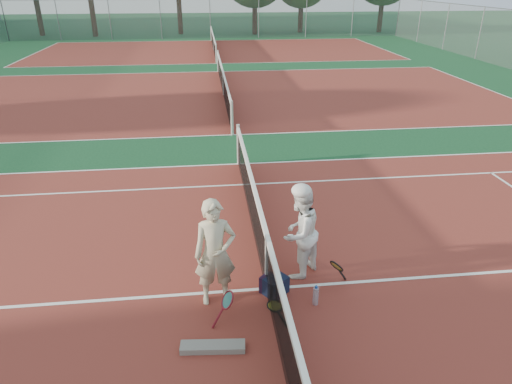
% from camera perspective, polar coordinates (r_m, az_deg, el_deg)
% --- Properties ---
extents(ground, '(130.00, 130.00, 0.00)m').
position_cam_1_polar(ground, '(7.52, 1.30, -12.01)').
color(ground, '#103D20').
rests_on(ground, ground).
extents(court_main, '(23.77, 10.97, 0.01)m').
position_cam_1_polar(court_main, '(7.51, 1.30, -11.99)').
color(court_main, maroon).
rests_on(court_main, ground).
extents(court_far_a, '(23.77, 10.97, 0.01)m').
position_cam_1_polar(court_far_a, '(19.97, -4.07, 11.98)').
color(court_far_a, maroon).
rests_on(court_far_a, ground).
extents(court_far_b, '(23.77, 10.97, 0.01)m').
position_cam_1_polar(court_far_b, '(33.25, -5.31, 17.23)').
color(court_far_b, maroon).
rests_on(court_far_b, ground).
extents(net_main, '(0.10, 10.98, 1.02)m').
position_cam_1_polar(net_main, '(7.22, 1.34, -8.78)').
color(net_main, black).
rests_on(net_main, ground).
extents(net_far_a, '(0.10, 10.98, 1.02)m').
position_cam_1_polar(net_far_a, '(19.86, -4.12, 13.40)').
color(net_far_a, black).
rests_on(net_far_a, ground).
extents(net_far_b, '(0.10, 10.98, 1.02)m').
position_cam_1_polar(net_far_b, '(33.18, -5.35, 18.10)').
color(net_far_b, black).
rests_on(net_far_b, ground).
extents(fence_back, '(32.00, 0.06, 3.00)m').
position_cam_1_polar(fence_back, '(40.05, -5.74, 20.71)').
color(fence_back, slate).
rests_on(fence_back, ground).
extents(player_a, '(0.65, 0.46, 1.72)m').
position_cam_1_polar(player_a, '(6.82, -5.14, -7.64)').
color(player_a, '#C4B998').
rests_on(player_a, ground).
extents(player_b, '(0.97, 0.97, 1.59)m').
position_cam_1_polar(player_b, '(7.46, 5.48, -5.08)').
color(player_b, white).
rests_on(player_b, ground).
extents(racket_red, '(0.41, 0.37, 0.53)m').
position_cam_1_polar(racket_red, '(6.74, -3.57, -14.30)').
color(racket_red, maroon).
rests_on(racket_red, ground).
extents(racket_black_held, '(0.46, 0.44, 0.51)m').
position_cam_1_polar(racket_black_held, '(7.53, 9.97, -10.00)').
color(racket_black_held, black).
rests_on(racket_black_held, ground).
extents(racket_spare, '(0.40, 0.65, 0.03)m').
position_cam_1_polar(racket_spare, '(7.16, 2.36, -14.03)').
color(racket_spare, black).
rests_on(racket_spare, ground).
extents(sports_bag_navy, '(0.44, 0.42, 0.29)m').
position_cam_1_polar(sports_bag_navy, '(7.34, 2.50, -11.62)').
color(sports_bag_navy, black).
rests_on(sports_bag_navy, ground).
extents(sports_bag_purple, '(0.43, 0.42, 0.29)m').
position_cam_1_polar(sports_bag_purple, '(7.35, 2.07, -11.60)').
color(sports_bag_purple, black).
rests_on(sports_bag_purple, ground).
extents(net_cover_canvas, '(0.89, 0.28, 0.09)m').
position_cam_1_polar(net_cover_canvas, '(6.50, -5.43, -18.73)').
color(net_cover_canvas, slate).
rests_on(net_cover_canvas, ground).
extents(water_bottle, '(0.09, 0.09, 0.30)m').
position_cam_1_polar(water_bottle, '(7.18, 7.47, -12.78)').
color(water_bottle, '#AEC1DC').
rests_on(water_bottle, ground).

